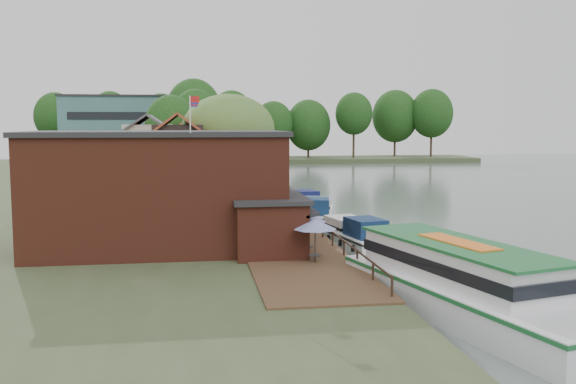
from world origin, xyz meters
name	(u,v)px	position (x,y,z in m)	size (l,w,h in m)	color
ground	(403,254)	(0.00, 0.00, 0.00)	(260.00, 260.00, 0.00)	#576560
land_bank	(49,196)	(-30.00, 35.00, 0.50)	(50.00, 140.00, 1.00)	#384728
quay_deck	(267,219)	(-8.00, 10.00, 1.05)	(6.00, 50.00, 0.10)	#47301E
quay_rail	(299,212)	(-5.30, 10.50, 1.50)	(0.20, 49.00, 1.00)	black
pub	(191,190)	(-14.00, -1.00, 4.65)	(20.00, 11.00, 7.30)	maroon
hotel_block	(142,133)	(-22.00, 70.00, 7.15)	(25.40, 12.40, 12.30)	#38666B
cottage_a	(179,165)	(-15.00, 14.00, 5.25)	(8.60, 7.60, 8.50)	black
cottage_b	(150,159)	(-18.00, 24.00, 5.25)	(9.60, 8.60, 8.50)	beige
cottage_c	(191,154)	(-14.00, 33.00, 5.25)	(7.60, 7.60, 8.50)	black
willow	(229,150)	(-10.50, 19.00, 6.21)	(8.60, 8.60, 10.43)	#476B2D
umbrella_0	(315,241)	(-7.31, -6.53, 2.29)	(2.40, 2.40, 2.38)	navy
umbrella_1	(308,233)	(-7.24, -3.88, 2.29)	(2.23, 2.23, 2.38)	navy
umbrella_2	(300,226)	(-7.25, -1.32, 2.29)	(2.00, 2.00, 2.38)	navy
umbrella_3	(299,220)	(-6.93, 1.13, 2.29)	(2.02, 2.02, 2.38)	navy
umbrella_4	(281,211)	(-7.48, 5.59, 2.29)	(2.13, 2.13, 2.38)	navy
umbrella_5	(278,206)	(-7.28, 8.73, 2.29)	(2.39, 2.39, 2.38)	navy
cruiser_0	(354,231)	(-2.66, 2.81, 1.15)	(3.07, 9.52, 2.29)	white
cruiser_1	(317,209)	(-3.17, 13.94, 1.21)	(3.22, 9.97, 2.42)	white
cruiser_2	(298,200)	(-3.39, 22.26, 1.11)	(2.98, 9.24, 2.21)	white
tour_boat	(468,281)	(-1.81, -14.10, 1.70)	(4.38, 15.58, 3.41)	silver
swan	(407,304)	(-3.99, -12.24, 0.22)	(0.44, 0.44, 0.44)	white
bank_tree_0	(172,140)	(-16.33, 40.55, 6.63)	(6.53, 6.53, 11.26)	#143811
bank_tree_1	(196,134)	(-13.26, 48.30, 7.22)	(6.11, 6.11, 12.43)	#143811
bank_tree_2	(194,126)	(-13.44, 59.09, 8.27)	(8.45, 8.45, 14.55)	#143811
bank_tree_3	(204,134)	(-11.45, 77.74, 6.76)	(8.54, 8.54, 11.52)	#143811
bank_tree_4	(208,136)	(-10.59, 86.70, 6.31)	(7.11, 7.11, 10.62)	#143811
bank_tree_5	(204,131)	(-11.26, 93.30, 7.15)	(7.97, 7.97, 12.30)	#143811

